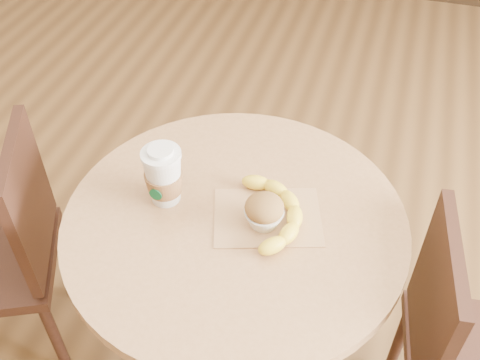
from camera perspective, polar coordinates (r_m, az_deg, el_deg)
The scene contains 7 objects.
cafe_table at distance 1.41m, azimuth -0.47°, elevation -9.03°, with size 0.78×0.78×0.75m.
chair_left at distance 1.72m, azimuth -22.56°, elevation -6.60°, with size 0.48×0.48×0.82m.
chair_right at distance 1.52m, azimuth 21.50°, elevation -15.85°, with size 0.40×0.40×0.81m.
kraft_bag at distance 1.27m, azimuth 2.80°, elevation -3.76°, with size 0.24×0.18×0.00m, color #AC7F53.
coffee_cup at distance 1.27m, azimuth -7.76°, elevation 0.28°, with size 0.09×0.09×0.15m.
muffin at distance 1.22m, azimuth 2.47°, elevation -3.21°, with size 0.09×0.09×0.08m.
banana at distance 1.25m, azimuth 3.01°, elevation -3.43°, with size 0.18×0.24×0.04m, color yellow, non-canonical shape.
Camera 1 is at (0.30, -0.81, 1.68)m, focal length 42.00 mm.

